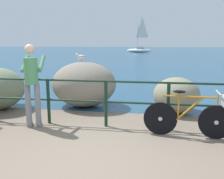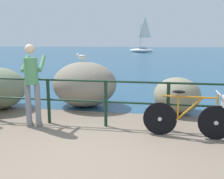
{
  "view_description": "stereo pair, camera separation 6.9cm",
  "coord_description": "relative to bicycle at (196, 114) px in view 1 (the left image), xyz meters",
  "views": [
    {
      "loc": [
        0.96,
        -3.43,
        1.82
      ],
      "look_at": [
        0.07,
        2.1,
        0.75
      ],
      "focal_mm": 39.84,
      "sensor_mm": 36.0,
      "label": 1
    },
    {
      "loc": [
        1.03,
        -3.42,
        1.82
      ],
      "look_at": [
        0.07,
        2.1,
        0.75
      ],
      "focal_mm": 39.84,
      "sensor_mm": 36.0,
      "label": 2
    }
  ],
  "objects": [
    {
      "name": "ground_plane",
      "position": [
        -1.82,
        18.66,
        -0.51
      ],
      "size": [
        120.0,
        120.0,
        0.1
      ],
      "primitive_type": "cube",
      "color": "#756656"
    },
    {
      "name": "bicycle",
      "position": [
        0.0,
        0.0,
        0.0
      ],
      "size": [
        1.7,
        0.48,
        0.92
      ],
      "rotation": [
        0.0,
        0.0,
        -0.06
      ],
      "color": "black",
      "rests_on": "ground_plane"
    },
    {
      "name": "seagull",
      "position": [
        -2.85,
        2.07,
        0.95
      ],
      "size": [
        0.34,
        0.12,
        0.23
      ],
      "rotation": [
        0.0,
        0.0,
        3.14
      ],
      "color": "gold",
      "rests_on": "breakwater_boulder_main"
    },
    {
      "name": "breakwater_boulder_right",
      "position": [
        -0.21,
        1.74,
        -0.0
      ],
      "size": [
        1.2,
        1.2,
        0.93
      ],
      "color": "gray",
      "rests_on": "ground"
    },
    {
      "name": "promenade_railing",
      "position": [
        -1.82,
        0.36,
        0.17
      ],
      "size": [
        7.96,
        0.07,
        1.02
      ],
      "color": "black",
      "rests_on": "ground_plane"
    },
    {
      "name": "person_at_railing",
      "position": [
        -3.36,
        0.08,
        0.53
      ],
      "size": [
        0.54,
        0.67,
        1.78
      ],
      "rotation": [
        0.0,
        0.0,
        1.79
      ],
      "color": "slate",
      "rests_on": "ground_plane"
    },
    {
      "name": "breakwater_boulder_main",
      "position": [
        -2.76,
        2.01,
        0.17
      ],
      "size": [
        1.83,
        1.64,
        1.27
      ],
      "color": "gray",
      "rests_on": "ground"
    },
    {
      "name": "sailboat",
      "position": [
        -3.23,
        39.96,
        0.24
      ],
      "size": [
        4.58,
        2.24,
        6.16
      ],
      "rotation": [
        0.0,
        0.0,
        2.92
      ],
      "color": "white",
      "rests_on": "sea_surface"
    },
    {
      "name": "sea_surface",
      "position": [
        -1.82,
        46.46,
        -0.46
      ],
      "size": [
        120.0,
        90.0,
        0.01
      ],
      "primitive_type": "cube",
      "color": "navy",
      "rests_on": "ground_plane"
    }
  ]
}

